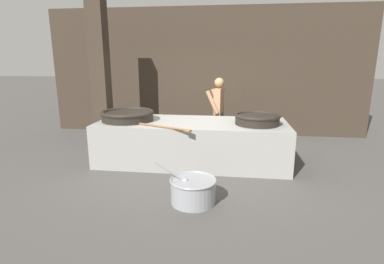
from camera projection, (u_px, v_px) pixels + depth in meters
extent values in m
plane|color=#474442|center=(192.00, 162.00, 6.29)|extent=(60.00, 60.00, 0.00)
cube|color=#382D23|center=(204.00, 72.00, 8.46)|extent=(8.93, 0.24, 3.49)
cube|color=#382D23|center=(100.00, 74.00, 7.14)|extent=(0.38, 0.38, 3.49)
cube|color=gray|center=(192.00, 142.00, 6.19)|extent=(3.83, 1.45, 0.86)
cylinder|color=black|center=(128.00, 117.00, 6.19)|extent=(1.05, 1.05, 0.17)
torus|color=black|center=(128.00, 113.00, 6.17)|extent=(1.09, 1.09, 0.08)
cylinder|color=black|center=(257.00, 120.00, 5.82)|extent=(0.85, 0.85, 0.17)
torus|color=black|center=(257.00, 116.00, 5.80)|extent=(0.88, 0.88, 0.07)
cylinder|color=brown|center=(162.00, 127.00, 5.54)|extent=(1.16, 0.53, 0.04)
cube|color=brown|center=(188.00, 131.00, 5.26)|extent=(0.15, 0.14, 0.02)
cylinder|color=#9E7551|center=(218.00, 131.00, 7.23)|extent=(0.13, 0.13, 0.82)
cylinder|color=#9E7551|center=(219.00, 129.00, 7.39)|extent=(0.13, 0.13, 0.82)
cube|color=#334C72|center=(218.00, 124.00, 7.27)|extent=(0.23, 0.28, 0.54)
cube|color=#9E7551|center=(219.00, 101.00, 7.14)|extent=(0.24, 0.52, 0.61)
cylinder|color=#9E7551|center=(212.00, 102.00, 6.94)|extent=(0.34, 0.15, 0.56)
cylinder|color=#9E7551|center=(217.00, 100.00, 7.40)|extent=(0.34, 0.15, 0.56)
sphere|color=#9E7551|center=(219.00, 83.00, 7.04)|extent=(0.23, 0.23, 0.23)
cylinder|color=gray|center=(193.00, 191.00, 4.47)|extent=(0.67, 0.67, 0.36)
torus|color=gray|center=(193.00, 180.00, 4.43)|extent=(0.70, 0.70, 0.03)
cylinder|color=#6B9347|center=(193.00, 186.00, 4.45)|extent=(0.59, 0.59, 0.09)
sphere|color=gray|center=(185.00, 182.00, 4.43)|extent=(0.12, 0.12, 0.12)
cylinder|color=gray|center=(170.00, 172.00, 4.39)|extent=(0.45, 0.09, 0.33)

